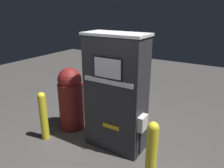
{
  "coord_description": "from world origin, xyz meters",
  "views": [
    {
      "loc": [
        1.67,
        -2.56,
        2.26
      ],
      "look_at": [
        0.0,
        0.12,
        1.16
      ],
      "focal_mm": 35.0,
      "sensor_mm": 36.0,
      "label": 1
    }
  ],
  "objects": [
    {
      "name": "safety_bollard_far",
      "position": [
        -1.19,
        -0.27,
        0.48
      ],
      "size": [
        0.14,
        0.14,
        0.9
      ],
      "color": "yellow",
      "rests_on": "ground_plane"
    },
    {
      "name": "safety_bollard",
      "position": [
        0.83,
        -0.23,
        0.48
      ],
      "size": [
        0.15,
        0.15,
        0.9
      ],
      "color": "yellow",
      "rests_on": "ground_plane"
    },
    {
      "name": "ground_plane",
      "position": [
        0.0,
        0.0,
        0.0
      ],
      "size": [
        14.0,
        14.0,
        0.0
      ],
      "primitive_type": "plane",
      "color": "#423F3D"
    },
    {
      "name": "gas_pump",
      "position": [
        0.0,
        0.23,
        0.96
      ],
      "size": [
        1.07,
        0.5,
        1.92
      ],
      "color": "#28282D",
      "rests_on": "ground_plane"
    },
    {
      "name": "trash_bin",
      "position": [
        -1.05,
        0.3,
        0.62
      ],
      "size": [
        0.47,
        0.47,
        1.22
      ],
      "color": "maroon",
      "rests_on": "ground_plane"
    }
  ]
}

